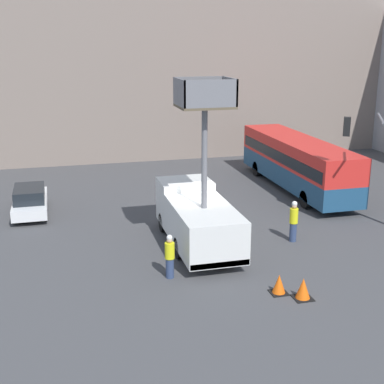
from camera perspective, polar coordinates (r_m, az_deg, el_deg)
ground_plane at (r=24.72m, az=0.91°, el=-5.24°), size 120.00×120.00×0.00m
building_backdrop_far at (r=44.49m, az=-6.95°, el=18.12°), size 44.00×10.00×21.23m
utility_truck at (r=23.60m, az=0.56°, el=-2.39°), size 2.46×6.70×7.49m
city_bus at (r=33.21m, az=11.13°, el=3.35°), size 2.57×11.77×3.11m
road_worker_near_truck at (r=20.78m, az=-2.39°, el=-6.90°), size 0.38×0.38×1.78m
road_worker_directing at (r=24.79m, az=10.78°, el=-3.06°), size 0.38×0.38×1.93m
traffic_cone_near_truck at (r=20.05m, az=9.26°, el=-9.72°), size 0.63×0.63×0.72m
traffic_cone_mid_road at (r=19.82m, az=11.76°, el=-10.09°), size 0.68×0.68×0.78m
parked_car_curbside at (r=29.45m, az=-16.90°, el=-0.85°), size 1.73×4.50×1.49m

